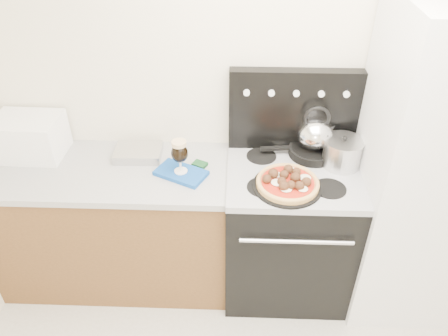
{
  "coord_description": "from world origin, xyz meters",
  "views": [
    {
      "loc": [
        -0.25,
        -0.84,
        2.4
      ],
      "look_at": [
        -0.31,
        1.05,
        1.03
      ],
      "focal_mm": 35.0,
      "sensor_mm": 36.0,
      "label": 1
    }
  ],
  "objects_px": {
    "fridge": "(421,173)",
    "oven_mitt": "(181,173)",
    "tea_kettle": "(315,131)",
    "skillet": "(312,151)",
    "pizza_pan": "(287,186)",
    "stock_pot": "(342,153)",
    "toaster_oven": "(30,137)",
    "pizza": "(288,182)",
    "base_cabinet": "(116,227)",
    "beer_glass": "(180,157)",
    "stove_body": "(287,233)"
  },
  "relations": [
    {
      "from": "toaster_oven",
      "to": "stock_pot",
      "type": "height_order",
      "value": "toaster_oven"
    },
    {
      "from": "fridge",
      "to": "tea_kettle",
      "type": "xyz_separation_m",
      "value": [
        -0.58,
        0.2,
        0.14
      ]
    },
    {
      "from": "fridge",
      "to": "oven_mitt",
      "type": "height_order",
      "value": "fridge"
    },
    {
      "from": "pizza_pan",
      "to": "stock_pot",
      "type": "xyz_separation_m",
      "value": [
        0.32,
        0.22,
        0.07
      ]
    },
    {
      "from": "base_cabinet",
      "to": "toaster_oven",
      "type": "height_order",
      "value": "toaster_oven"
    },
    {
      "from": "toaster_oven",
      "to": "pizza",
      "type": "height_order",
      "value": "toaster_oven"
    },
    {
      "from": "tea_kettle",
      "to": "skillet",
      "type": "bearing_deg",
      "value": 0.0
    },
    {
      "from": "fridge",
      "to": "oven_mitt",
      "type": "relative_size",
      "value": 6.67
    },
    {
      "from": "pizza_pan",
      "to": "stock_pot",
      "type": "relative_size",
      "value": 1.73
    },
    {
      "from": "toaster_oven",
      "to": "skillet",
      "type": "xyz_separation_m",
      "value": [
        1.7,
        0.02,
        -0.08
      ]
    },
    {
      "from": "skillet",
      "to": "tea_kettle",
      "type": "relative_size",
      "value": 1.22
    },
    {
      "from": "oven_mitt",
      "to": "stock_pot",
      "type": "bearing_deg",
      "value": 6.58
    },
    {
      "from": "base_cabinet",
      "to": "stove_body",
      "type": "height_order",
      "value": "stove_body"
    },
    {
      "from": "base_cabinet",
      "to": "toaster_oven",
      "type": "bearing_deg",
      "value": 163.69
    },
    {
      "from": "base_cabinet",
      "to": "skillet",
      "type": "relative_size",
      "value": 5.15
    },
    {
      "from": "stove_body",
      "to": "oven_mitt",
      "type": "xyz_separation_m",
      "value": [
        -0.64,
        -0.03,
        0.47
      ]
    },
    {
      "from": "tea_kettle",
      "to": "stock_pot",
      "type": "height_order",
      "value": "tea_kettle"
    },
    {
      "from": "beer_glass",
      "to": "skillet",
      "type": "xyz_separation_m",
      "value": [
        0.77,
        0.2,
        -0.08
      ]
    },
    {
      "from": "fridge",
      "to": "beer_glass",
      "type": "bearing_deg",
      "value": -179.99
    },
    {
      "from": "stove_body",
      "to": "tea_kettle",
      "type": "relative_size",
      "value": 3.82
    },
    {
      "from": "toaster_oven",
      "to": "tea_kettle",
      "type": "height_order",
      "value": "tea_kettle"
    },
    {
      "from": "fridge",
      "to": "pizza_pan",
      "type": "relative_size",
      "value": 5.04
    },
    {
      "from": "skillet",
      "to": "stock_pot",
      "type": "bearing_deg",
      "value": -33.1
    },
    {
      "from": "pizza",
      "to": "tea_kettle",
      "type": "bearing_deg",
      "value": 61.41
    },
    {
      "from": "pizza_pan",
      "to": "tea_kettle",
      "type": "bearing_deg",
      "value": 61.41
    },
    {
      "from": "skillet",
      "to": "toaster_oven",
      "type": "bearing_deg",
      "value": -179.41
    },
    {
      "from": "fridge",
      "to": "pizza",
      "type": "xyz_separation_m",
      "value": [
        -0.75,
        -0.12,
        0.01
      ]
    },
    {
      "from": "oven_mitt",
      "to": "beer_glass",
      "type": "relative_size",
      "value": 1.38
    },
    {
      "from": "tea_kettle",
      "to": "toaster_oven",
      "type": "bearing_deg",
      "value": 174.81
    },
    {
      "from": "oven_mitt",
      "to": "pizza",
      "type": "relative_size",
      "value": 0.84
    },
    {
      "from": "oven_mitt",
      "to": "skillet",
      "type": "relative_size",
      "value": 1.01
    },
    {
      "from": "toaster_oven",
      "to": "oven_mitt",
      "type": "distance_m",
      "value": 0.95
    },
    {
      "from": "fridge",
      "to": "base_cabinet",
      "type": "bearing_deg",
      "value": 178.41
    },
    {
      "from": "beer_glass",
      "to": "tea_kettle",
      "type": "distance_m",
      "value": 0.8
    },
    {
      "from": "base_cabinet",
      "to": "tea_kettle",
      "type": "distance_m",
      "value": 1.4
    },
    {
      "from": "fridge",
      "to": "pizza_pan",
      "type": "xyz_separation_m",
      "value": [
        -0.75,
        -0.12,
        -0.02
      ]
    },
    {
      "from": "pizza",
      "to": "base_cabinet",
      "type": "bearing_deg",
      "value": 171.09
    },
    {
      "from": "stove_body",
      "to": "beer_glass",
      "type": "bearing_deg",
      "value": -177.76
    },
    {
      "from": "pizza",
      "to": "tea_kettle",
      "type": "height_order",
      "value": "tea_kettle"
    },
    {
      "from": "oven_mitt",
      "to": "stock_pot",
      "type": "relative_size",
      "value": 1.31
    },
    {
      "from": "fridge",
      "to": "stock_pot",
      "type": "height_order",
      "value": "fridge"
    },
    {
      "from": "oven_mitt",
      "to": "pizza",
      "type": "height_order",
      "value": "pizza"
    },
    {
      "from": "toaster_oven",
      "to": "oven_mitt",
      "type": "relative_size",
      "value": 1.36
    },
    {
      "from": "base_cabinet",
      "to": "pizza",
      "type": "distance_m",
      "value": 1.19
    },
    {
      "from": "skillet",
      "to": "tea_kettle",
      "type": "xyz_separation_m",
      "value": [
        0.0,
        0.0,
        0.14
      ]
    },
    {
      "from": "fridge",
      "to": "pizza_pan",
      "type": "height_order",
      "value": "fridge"
    },
    {
      "from": "stove_body",
      "to": "toaster_oven",
      "type": "relative_size",
      "value": 2.28
    },
    {
      "from": "fridge",
      "to": "pizza",
      "type": "bearing_deg",
      "value": -171.23
    },
    {
      "from": "oven_mitt",
      "to": "beer_glass",
      "type": "xyz_separation_m",
      "value": [
        0.0,
        0.0,
        0.12
      ]
    },
    {
      "from": "pizza_pan",
      "to": "stock_pot",
      "type": "distance_m",
      "value": 0.4
    }
  ]
}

